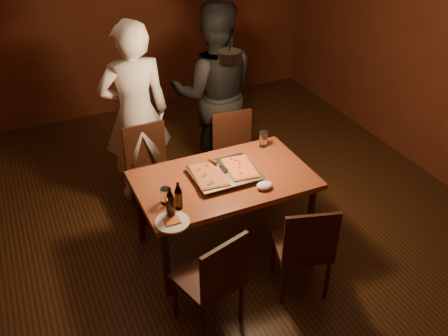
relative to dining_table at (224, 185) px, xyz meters
name	(u,v)px	position (x,y,z in m)	size (l,w,h in m)	color
room_shell	(229,99)	(0.12, 0.16, 0.72)	(6.00, 6.00, 6.00)	#3B2510
dining_table	(224,185)	(0.00, 0.00, 0.00)	(1.50, 0.90, 0.75)	brown
chair_far_left	(150,162)	(-0.41, 0.84, -0.14)	(0.44, 0.44, 0.49)	#38190F
chair_far_right	(236,148)	(0.46, 0.73, -0.14)	(0.45, 0.45, 0.49)	#38190F
chair_near_left	(215,275)	(-0.44, -0.82, -0.14)	(0.52, 0.52, 0.49)	#38190F
chair_near_right	(305,243)	(0.33, -0.80, -0.14)	(0.52, 0.52, 0.49)	#38190F
pizza_tray	(224,174)	(0.01, 0.02, 0.10)	(0.55, 0.45, 0.05)	silver
pizza_meat	(209,175)	(-0.13, 0.02, 0.13)	(0.25, 0.40, 0.02)	maroon
pizza_cheese	(240,168)	(0.15, 0.01, 0.13)	(0.23, 0.37, 0.02)	gold
spatula	(221,169)	(0.00, 0.05, 0.14)	(0.09, 0.24, 0.04)	silver
beer_bottle_a	(170,203)	(-0.59, -0.32, 0.21)	(0.07, 0.07, 0.27)	black
beer_bottle_b	(178,196)	(-0.49, -0.23, 0.19)	(0.06, 0.06, 0.23)	black
water_glass_left	(166,196)	(-0.56, -0.13, 0.14)	(0.09, 0.09, 0.13)	silver
water_glass_right	(263,139)	(0.55, 0.33, 0.15)	(0.07, 0.07, 0.15)	silver
plate_slice	(172,222)	(-0.60, -0.39, 0.08)	(0.26, 0.26, 0.03)	white
napkin	(265,186)	(0.24, -0.28, 0.10)	(0.14, 0.11, 0.06)	white
diner_white	(136,114)	(-0.44, 1.11, 0.26)	(0.68, 0.45, 1.87)	silver
diner_dark	(214,93)	(0.44, 1.22, 0.28)	(0.93, 0.72, 1.90)	black
pendant_lamp	(230,56)	(0.12, 0.16, 1.08)	(0.18, 0.18, 1.10)	black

